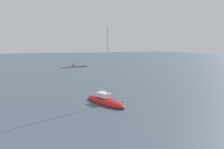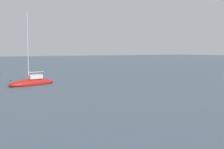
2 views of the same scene
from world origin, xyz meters
name	(u,v)px [view 1 (image 1 of 2)]	position (x,y,z in m)	size (l,w,h in m)	color
ground_plane	(88,72)	(0.00, 0.00, 0.00)	(500.00, 500.00, 0.00)	#475666
seawall_pier	(74,67)	(0.00, -18.71, 0.33)	(12.02, 1.43, 0.66)	slate
person_seated_brown_left	(74,65)	(0.11, -18.68, 0.91)	(0.42, 0.63, 0.73)	#1E2333
person_seated_maroon_right	(73,65)	(0.67, -18.63, 0.91)	(0.42, 0.63, 0.73)	#1E2333
umbrella_open_red	(73,63)	(0.40, -18.74, 1.78)	(1.46, 1.46, 1.31)	black
sailboat_red_near	(105,101)	(11.35, 38.74, 0.43)	(4.69, 8.95, 12.56)	red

